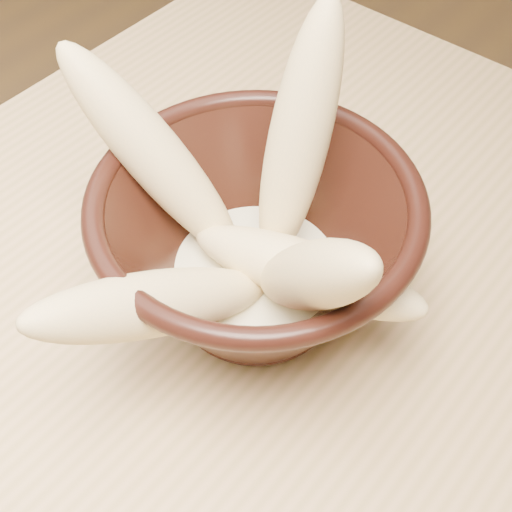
{
  "coord_description": "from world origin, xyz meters",
  "views": [
    {
      "loc": [
        -0.02,
        -0.27,
        1.22
      ],
      "look_at": [
        -0.24,
        -0.02,
        0.81
      ],
      "focal_mm": 50.0,
      "sensor_mm": 36.0,
      "label": 1
    }
  ],
  "objects": [
    {
      "name": "banana_right",
      "position": [
        -0.17,
        -0.05,
        0.87
      ],
      "size": [
        0.15,
        0.1,
        0.18
      ],
      "primitive_type": "ellipsoid",
      "rotation": [
        0.66,
        0.0,
        1.11
      ],
      "color": "#F7D992",
      "rests_on": "bowl"
    },
    {
      "name": "banana_across",
      "position": [
        -0.19,
        -0.02,
        0.83
      ],
      "size": [
        0.18,
        0.08,
        0.06
      ],
      "primitive_type": "ellipsoid",
      "rotation": [
        1.5,
        0.0,
        1.8
      ],
      "color": "#F7D992",
      "rests_on": "bowl"
    },
    {
      "name": "table",
      "position": [
        0.0,
        0.0,
        0.67
      ],
      "size": [
        1.2,
        0.8,
        0.75
      ],
      "color": "tan",
      "rests_on": "ground"
    },
    {
      "name": "bowl",
      "position": [
        -0.24,
        -0.02,
        0.82
      ],
      "size": [
        0.23,
        0.23,
        0.13
      ],
      "rotation": [
        0.0,
        0.0,
        -0.16
      ],
      "color": "black",
      "rests_on": "table"
    },
    {
      "name": "banana_left",
      "position": [
        -0.32,
        -0.03,
        0.87
      ],
      "size": [
        0.16,
        0.08,
        0.18
      ],
      "primitive_type": "ellipsoid",
      "rotation": [
        0.71,
        0.0,
        -1.33
      ],
      "color": "#F7D992",
      "rests_on": "bowl"
    },
    {
      "name": "banana_upright",
      "position": [
        -0.24,
        0.03,
        0.89
      ],
      "size": [
        0.06,
        0.12,
        0.2
      ],
      "primitive_type": "ellipsoid",
      "rotation": [
        0.39,
        0.0,
        3.34
      ],
      "color": "#F7D992",
      "rests_on": "bowl"
    },
    {
      "name": "banana_front",
      "position": [
        -0.24,
        -0.11,
        0.85
      ],
      "size": [
        0.09,
        0.19,
        0.13
      ],
      "primitive_type": "ellipsoid",
      "rotation": [
        1.05,
        0.0,
        -0.24
      ],
      "color": "#F7D992",
      "rests_on": "bowl"
    },
    {
      "name": "milk_puddle",
      "position": [
        -0.24,
        -0.02,
        0.79
      ],
      "size": [
        0.13,
        0.13,
        0.02
      ],
      "primitive_type": "cylinder",
      "color": "#EEE8BF",
      "rests_on": "bowl"
    }
  ]
}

